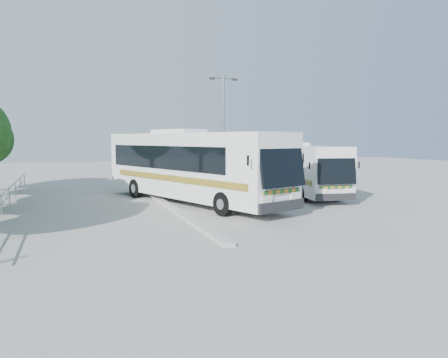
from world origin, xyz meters
name	(u,v)px	position (x,y,z in m)	size (l,w,h in m)	color
ground	(230,214)	(0.00, 0.00, 0.00)	(100.00, 100.00, 0.00)	#9D9D98
kerb_divider	(173,208)	(-2.30, 2.00, 0.07)	(0.40, 16.00, 0.15)	#B2B2AD
railing	(4,197)	(-10.00, 4.00, 0.74)	(0.06, 22.00, 1.00)	gray
coach_main	(190,165)	(-0.82, 3.98, 2.08)	(7.18, 13.78, 3.80)	silver
coach_adjacent	(298,167)	(6.67, 5.51, 1.69)	(3.82, 11.31, 3.08)	silver
lamppost	(223,130)	(2.00, 6.50, 4.06)	(1.80, 0.20, 7.35)	gray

